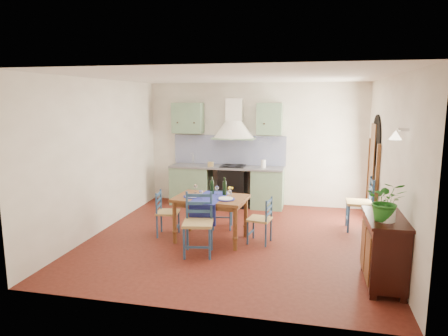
{
  "coord_description": "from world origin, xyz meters",
  "views": [
    {
      "loc": [
        1.28,
        -6.61,
        2.44
      ],
      "look_at": [
        -0.24,
        0.3,
        1.21
      ],
      "focal_mm": 32.0,
      "sensor_mm": 36.0,
      "label": 1
    }
  ],
  "objects_px": {
    "chair_near": "(198,223)",
    "sideboard": "(384,248)",
    "potted_plant": "(386,201)",
    "dining_table": "(211,202)"
  },
  "relations": [
    {
      "from": "dining_table",
      "to": "potted_plant",
      "type": "xyz_separation_m",
      "value": [
        2.59,
        -1.34,
        0.51
      ]
    },
    {
      "from": "dining_table",
      "to": "chair_near",
      "type": "bearing_deg",
      "value": -93.59
    },
    {
      "from": "sideboard",
      "to": "potted_plant",
      "type": "xyz_separation_m",
      "value": [
        -0.04,
        -0.18,
        0.68
      ]
    },
    {
      "from": "dining_table",
      "to": "potted_plant",
      "type": "relative_size",
      "value": 2.52
    },
    {
      "from": "dining_table",
      "to": "potted_plant",
      "type": "height_order",
      "value": "potted_plant"
    },
    {
      "from": "chair_near",
      "to": "dining_table",
      "type": "bearing_deg",
      "value": 86.41
    },
    {
      "from": "chair_near",
      "to": "sideboard",
      "type": "distance_m",
      "value": 2.72
    },
    {
      "from": "chair_near",
      "to": "potted_plant",
      "type": "xyz_separation_m",
      "value": [
        2.63,
        -0.68,
        0.68
      ]
    },
    {
      "from": "dining_table",
      "to": "sideboard",
      "type": "height_order",
      "value": "dining_table"
    },
    {
      "from": "dining_table",
      "to": "sideboard",
      "type": "distance_m",
      "value": 2.88
    }
  ]
}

